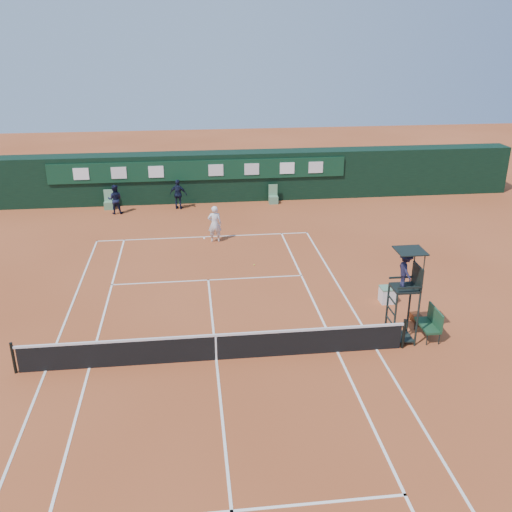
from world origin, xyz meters
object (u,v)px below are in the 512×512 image
at_px(tennis_net, 216,347).
at_px(player_bench, 431,322).
at_px(cooler, 387,295).
at_px(player, 215,224).
at_px(umpire_chair, 406,277).

xyz_separation_m(tennis_net, player_bench, (7.63, 0.63, 0.09)).
bearing_deg(player_bench, cooler, 102.23).
relative_size(tennis_net, cooler, 20.00).
bearing_deg(player, cooler, 131.71).
distance_m(umpire_chair, cooler, 3.69).
height_order(player_bench, player, player).
height_order(umpire_chair, cooler, umpire_chair).
height_order(tennis_net, player_bench, same).
relative_size(tennis_net, player, 6.79).
bearing_deg(umpire_chair, cooler, 79.38).
bearing_deg(player_bench, tennis_net, -175.31).
bearing_deg(umpire_chair, player_bench, 6.75).
relative_size(tennis_net, player_bench, 10.75).
distance_m(tennis_net, player, 11.16).
height_order(tennis_net, player, player).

